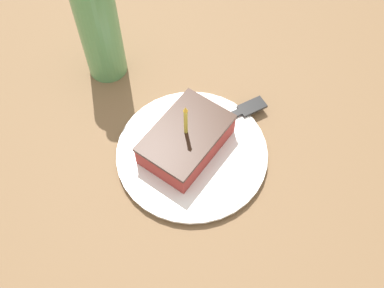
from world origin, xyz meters
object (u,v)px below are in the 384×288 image
at_px(plate, 192,153).
at_px(bottle, 99,27).
at_px(cake_slice, 186,139).
at_px(fork, 219,121).

height_order(plate, bottle, bottle).
distance_m(plate, bottle, 0.25).
height_order(cake_slice, fork, cake_slice).
distance_m(cake_slice, bottle, 0.23).
relative_size(cake_slice, bottle, 0.57).
bearing_deg(fork, plate, 86.86).
xyz_separation_m(plate, cake_slice, (0.01, -0.00, 0.03)).
relative_size(plate, cake_slice, 1.70).
relative_size(plate, bottle, 0.96).
bearing_deg(plate, bottle, -14.57).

